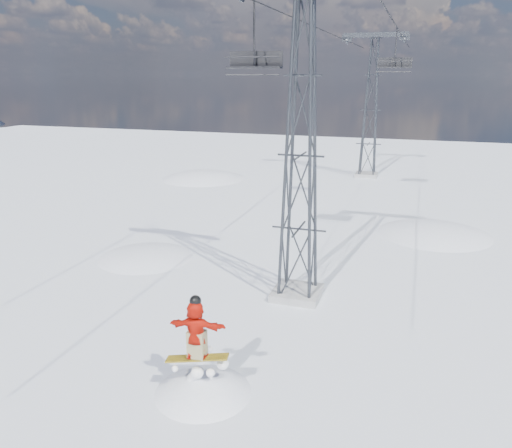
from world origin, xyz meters
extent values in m
plane|color=white|center=(0.00, 0.00, 0.00)|extent=(120.00, 120.00, 0.00)
sphere|color=white|center=(-7.00, 10.00, -7.65)|extent=(16.00, 16.00, 16.00)
sphere|color=white|center=(6.00, 18.00, -9.50)|extent=(20.00, 20.00, 20.00)
sphere|color=white|center=(-12.00, 28.00, -10.40)|extent=(22.00, 22.00, 22.00)
cube|color=#999999|center=(0.80, 8.00, 0.15)|extent=(1.80, 1.80, 0.30)
cube|color=#999999|center=(0.80, 33.00, 0.15)|extent=(1.80, 1.80, 0.30)
cube|color=#33363C|center=(0.80, 33.00, 11.25)|extent=(5.00, 0.35, 0.35)
cube|color=#33363C|center=(-1.40, 33.00, 11.05)|extent=(0.80, 0.25, 0.50)
cube|color=#33363C|center=(3.00, 33.00, 11.05)|extent=(0.80, 0.25, 0.50)
cylinder|color=black|center=(-1.40, 19.50, 10.85)|extent=(0.06, 51.00, 0.06)
cylinder|color=black|center=(3.00, 19.50, 10.85)|extent=(0.06, 51.00, 0.06)
sphere|color=white|center=(-0.20, 1.27, -1.75)|extent=(4.40, 4.40, 4.40)
cube|color=gold|center=(-0.20, 0.97, 1.23)|extent=(1.68, 0.60, 0.27)
imported|color=red|center=(-0.20, 0.97, 2.05)|extent=(1.54, 0.67, 1.60)
cube|color=#93865A|center=(-0.20, 0.97, 1.62)|extent=(0.49, 0.40, 0.74)
sphere|color=black|center=(-0.20, 0.97, 2.83)|extent=(0.30, 0.30, 0.30)
cylinder|color=black|center=(-1.40, 9.36, 9.69)|extent=(0.08, 0.08, 2.33)
cube|color=black|center=(-1.40, 9.36, 8.52)|extent=(2.11, 0.48, 0.08)
cube|color=black|center=(-1.40, 9.59, 8.84)|extent=(2.11, 0.06, 0.58)
cylinder|color=black|center=(-1.40, 9.10, 8.26)|extent=(2.11, 0.06, 0.06)
cylinder|color=black|center=(-1.40, 9.04, 8.89)|extent=(2.11, 0.05, 0.05)
cylinder|color=black|center=(3.00, 22.38, 9.76)|extent=(0.08, 0.08, 2.18)
cube|color=black|center=(3.00, 22.38, 8.67)|extent=(1.98, 0.45, 0.08)
cube|color=black|center=(3.00, 22.60, 8.97)|extent=(1.98, 0.06, 0.55)
cylinder|color=black|center=(3.00, 22.13, 8.42)|extent=(1.98, 0.06, 0.06)
cylinder|color=black|center=(3.00, 22.08, 9.02)|extent=(1.98, 0.05, 0.05)
camera|label=1|loc=(4.78, -9.37, 8.28)|focal=35.00mm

